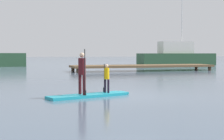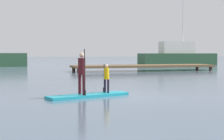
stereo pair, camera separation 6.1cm
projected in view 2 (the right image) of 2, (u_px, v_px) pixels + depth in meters
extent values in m
plane|color=slate|center=(131.00, 96.00, 12.44)|extent=(240.00, 240.00, 0.00)
cube|color=#1E9EB2|center=(87.00, 96.00, 12.12)|extent=(3.07, 1.55, 0.10)
cube|color=#1E9EB2|center=(122.00, 93.00, 12.97)|extent=(0.37, 0.55, 0.09)
cylinder|color=#4C1419|center=(80.00, 84.00, 12.10)|extent=(0.11, 0.11, 0.71)
cylinder|color=#4C1419|center=(84.00, 85.00, 11.84)|extent=(0.11, 0.11, 0.71)
cylinder|color=#4C1419|center=(82.00, 66.00, 11.94)|extent=(0.33, 0.33, 0.59)
sphere|color=beige|center=(82.00, 55.00, 11.92)|extent=(0.17, 0.17, 0.17)
cylinder|color=black|center=(85.00, 72.00, 11.78)|extent=(0.03, 0.03, 1.62)
cube|color=black|center=(85.00, 93.00, 11.82)|extent=(0.07, 0.14, 0.18)
cylinder|color=black|center=(105.00, 86.00, 12.65)|extent=(0.08, 0.08, 0.51)
cylinder|color=black|center=(108.00, 86.00, 12.46)|extent=(0.08, 0.08, 0.51)
cylinder|color=#F2B20C|center=(107.00, 74.00, 12.53)|extent=(0.23, 0.23, 0.42)
sphere|color=beige|center=(107.00, 66.00, 12.52)|extent=(0.12, 0.12, 0.12)
cylinder|color=black|center=(104.00, 78.00, 12.68)|extent=(0.03, 0.03, 1.07)
cube|color=black|center=(104.00, 90.00, 12.70)|extent=(0.07, 0.14, 0.18)
cube|color=#2D5638|center=(178.00, 59.00, 43.27)|extent=(10.05, 2.62, 1.51)
cube|color=white|center=(177.00, 47.00, 43.15)|extent=(4.31, 1.80, 1.51)
cylinder|color=silver|center=(183.00, 17.00, 43.19)|extent=(0.12, 0.12, 6.36)
cube|color=brown|center=(144.00, 66.00, 29.65)|extent=(12.63, 2.87, 0.18)
cylinder|color=#473828|center=(79.00, 69.00, 26.85)|extent=(0.28, 0.28, 0.52)
cylinder|color=#473828|center=(74.00, 68.00, 29.02)|extent=(0.28, 0.28, 0.52)
cylinder|color=#473828|center=(211.00, 68.00, 30.30)|extent=(0.28, 0.28, 0.52)
cylinder|color=#473828|center=(197.00, 67.00, 32.47)|extent=(0.28, 0.28, 0.52)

